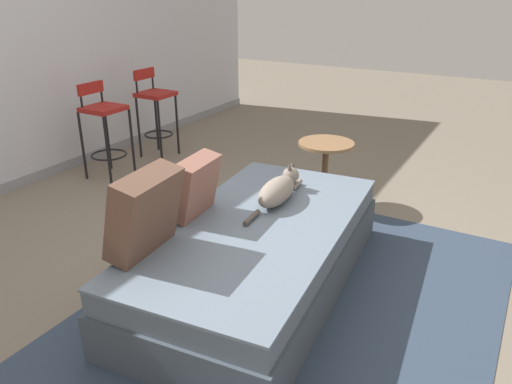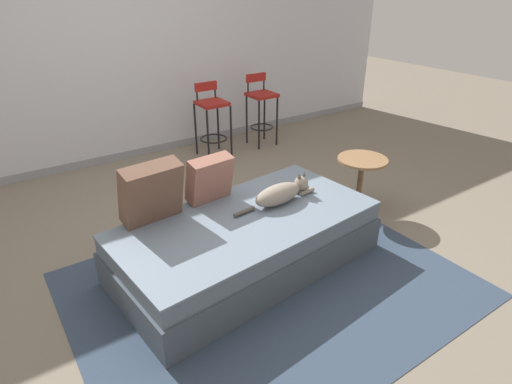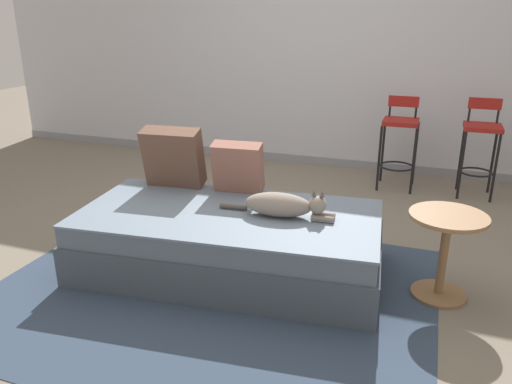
{
  "view_description": "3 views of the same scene",
  "coord_description": "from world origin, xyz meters",
  "views": [
    {
      "loc": [
        -2.23,
        -1.66,
        1.7
      ],
      "look_at": [
        0.15,
        -0.3,
        0.53
      ],
      "focal_mm": 35.0,
      "sensor_mm": 36.0,
      "label": 1
    },
    {
      "loc": [
        -1.44,
        -2.63,
        1.95
      ],
      "look_at": [
        0.15,
        -0.3,
        0.53
      ],
      "focal_mm": 30.0,
      "sensor_mm": 36.0,
      "label": 2
    },
    {
      "loc": [
        1.15,
        -3.11,
        1.59
      ],
      "look_at": [
        0.15,
        -0.3,
        0.53
      ],
      "focal_mm": 35.0,
      "sensor_mm": 36.0,
      "label": 3
    }
  ],
  "objects": [
    {
      "name": "ground_plane",
      "position": [
        0.0,
        0.0,
        0.0
      ],
      "size": [
        16.0,
        16.0,
        0.0
      ],
      "primitive_type": "plane",
      "color": "slate",
      "rests_on": "ground"
    },
    {
      "name": "wall_back_panel",
      "position": [
        0.0,
        2.25,
        1.3
      ],
      "size": [
        8.0,
        0.1,
        2.6
      ],
      "primitive_type": "cube",
      "color": "silver",
      "rests_on": "ground"
    },
    {
      "name": "wall_baseboard_trim",
      "position": [
        0.0,
        2.2,
        0.04
      ],
      "size": [
        8.0,
        0.02,
        0.09
      ],
      "primitive_type": "cube",
      "color": "gray",
      "rests_on": "ground"
    },
    {
      "name": "area_rug",
      "position": [
        0.0,
        -0.7,
        0.0
      ],
      "size": [
        2.62,
        2.07,
        0.01
      ],
      "primitive_type": "cube",
      "color": "#334256",
      "rests_on": "ground"
    },
    {
      "name": "couch",
      "position": [
        0.0,
        -0.4,
        0.21
      ],
      "size": [
        2.0,
        1.14,
        0.41
      ],
      "color": "#44505B",
      "rests_on": "ground"
    },
    {
      "name": "throw_pillow_corner",
      "position": [
        -0.56,
        -0.07,
        0.63
      ],
      "size": [
        0.44,
        0.28,
        0.44
      ],
      "color": "brown",
      "rests_on": "couch"
    },
    {
      "name": "throw_pillow_middle",
      "position": [
        -0.08,
        -0.02,
        0.59
      ],
      "size": [
        0.36,
        0.23,
        0.36
      ],
      "color": "#936051",
      "rests_on": "couch"
    },
    {
      "name": "cat",
      "position": [
        0.35,
        -0.35,
        0.48
      ],
      "size": [
        0.75,
        0.21,
        0.19
      ],
      "color": "gray",
      "rests_on": "couch"
    },
    {
      "name": "bar_stool_near_window",
      "position": [
        0.88,
        1.7,
        0.51
      ],
      "size": [
        0.33,
        0.33,
        0.87
      ],
      "color": "black",
      "rests_on": "ground"
    },
    {
      "name": "bar_stool_by_doorway",
      "position": [
        1.59,
        1.7,
        0.53
      ],
      "size": [
        0.32,
        0.32,
        0.89
      ],
      "color": "black",
      "rests_on": "ground"
    },
    {
      "name": "side_table",
      "position": [
        1.3,
        -0.28,
        0.34
      ],
      "size": [
        0.44,
        0.44,
        0.52
      ],
      "color": "olive",
      "rests_on": "ground"
    }
  ]
}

